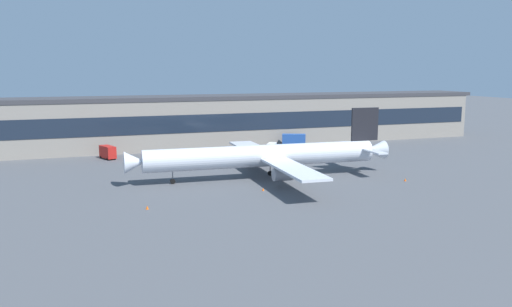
# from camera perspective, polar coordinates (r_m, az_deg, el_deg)

# --- Properties ---
(ground_plane) EXTENTS (600.00, 600.00, 0.00)m
(ground_plane) POSITION_cam_1_polar(r_m,az_deg,el_deg) (122.77, 6.78, -2.21)
(ground_plane) COLOR #4C4F54
(terminal_building) EXTENTS (165.67, 16.63, 15.98)m
(terminal_building) POSITION_cam_1_polar(r_m,az_deg,el_deg) (169.81, -1.17, 3.72)
(terminal_building) COLOR gray
(terminal_building) RESTS_ON ground_plane
(airliner) EXTENTS (60.56, 52.26, 15.24)m
(airliner) POSITION_cam_1_polar(r_m,az_deg,el_deg) (116.39, 1.12, -0.23)
(airliner) COLOR silver
(airliner) RESTS_ON ground_plane
(crew_van) EXTENTS (4.56, 5.59, 2.55)m
(crew_van) POSITION_cam_1_polar(r_m,az_deg,el_deg) (154.58, 1.72, 0.74)
(crew_van) COLOR white
(crew_van) RESTS_ON ground_plane
(stair_truck) EXTENTS (4.26, 6.46, 3.55)m
(stair_truck) POSITION_cam_1_polar(r_m,az_deg,el_deg) (147.56, -15.86, 0.19)
(stair_truck) COLOR red
(stair_truck) RESTS_ON ground_plane
(baggage_tug) EXTENTS (3.24, 4.09, 1.85)m
(baggage_tug) POSITION_cam_1_polar(r_m,az_deg,el_deg) (151.75, -2.20, 0.43)
(baggage_tug) COLOR red
(baggage_tug) RESTS_ON ground_plane
(catering_truck) EXTENTS (7.63, 5.32, 4.15)m
(catering_truck) POSITION_cam_1_polar(r_m,az_deg,el_deg) (163.47, 4.19, 1.47)
(catering_truck) COLOR #2651A5
(catering_truck) RESTS_ON ground_plane
(traffic_cone_0) EXTENTS (0.53, 0.53, 0.66)m
(traffic_cone_0) POSITION_cam_1_polar(r_m,az_deg,el_deg) (93.33, -11.77, -5.77)
(traffic_cone_0) COLOR #F2590C
(traffic_cone_0) RESTS_ON ground_plane
(traffic_cone_1) EXTENTS (0.51, 0.51, 0.64)m
(traffic_cone_1) POSITION_cam_1_polar(r_m,az_deg,el_deg) (118.56, 15.94, -2.76)
(traffic_cone_1) COLOR #F2590C
(traffic_cone_1) RESTS_ON ground_plane
(traffic_cone_2) EXTENTS (0.46, 0.46, 0.58)m
(traffic_cone_2) POSITION_cam_1_polar(r_m,az_deg,el_deg) (105.10, 0.78, -3.92)
(traffic_cone_2) COLOR #F2590C
(traffic_cone_2) RESTS_ON ground_plane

